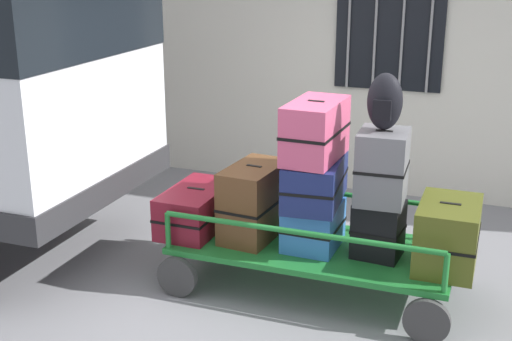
% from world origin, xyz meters
% --- Properties ---
extents(ground_plane, '(40.00, 40.00, 0.00)m').
position_xyz_m(ground_plane, '(0.00, 0.00, 0.00)').
color(ground_plane, gray).
extents(luggage_cart, '(2.39, 1.13, 0.40)m').
position_xyz_m(luggage_cart, '(0.21, -0.07, 0.33)').
color(luggage_cart, '#1E722D').
rests_on(luggage_cart, ground).
extents(cart_railing, '(2.28, 1.00, 0.33)m').
position_xyz_m(cart_railing, '(0.21, -0.07, 0.67)').
color(cart_railing, '#1E722D').
rests_on(cart_railing, luggage_cart).
extents(suitcase_left_bottom, '(0.47, 0.84, 0.38)m').
position_xyz_m(suitcase_left_bottom, '(-0.87, -0.07, 0.58)').
color(suitcase_left_bottom, maroon).
rests_on(suitcase_left_bottom, luggage_cart).
extents(suitcase_midleft_bottom, '(0.46, 0.74, 0.64)m').
position_xyz_m(suitcase_midleft_bottom, '(-0.33, -0.05, 0.71)').
color(suitcase_midleft_bottom, brown).
rests_on(suitcase_midleft_bottom, luggage_cart).
extents(suitcase_center_bottom, '(0.44, 0.53, 0.39)m').
position_xyz_m(suitcase_center_bottom, '(0.21, -0.09, 0.59)').
color(suitcase_center_bottom, '#3372C6').
rests_on(suitcase_center_bottom, luggage_cart).
extents(suitcase_center_middle, '(0.50, 0.83, 0.38)m').
position_xyz_m(suitcase_center_middle, '(0.21, -0.07, 0.97)').
color(suitcase_center_middle, navy).
rests_on(suitcase_center_middle, suitcase_center_bottom).
extents(suitcase_center_top, '(0.41, 0.73, 0.48)m').
position_xyz_m(suitcase_center_top, '(0.21, -0.11, 1.40)').
color(suitcase_center_top, '#CC4C72').
rests_on(suitcase_center_top, suitcase_center_middle).
extents(suitcase_midright_bottom, '(0.41, 0.37, 0.47)m').
position_xyz_m(suitcase_midright_bottom, '(0.75, -0.09, 0.63)').
color(suitcase_midright_bottom, black).
rests_on(suitcase_midright_bottom, luggage_cart).
extents(suitcase_midright_middle, '(0.41, 0.47, 0.58)m').
position_xyz_m(suitcase_midright_middle, '(0.75, -0.08, 1.15)').
color(suitcase_midright_middle, slate).
rests_on(suitcase_midright_middle, suitcase_midright_bottom).
extents(suitcase_right_bottom, '(0.47, 0.69, 0.53)m').
position_xyz_m(suitcase_right_bottom, '(1.29, -0.08, 0.66)').
color(suitcase_right_bottom, '#4C5119').
rests_on(suitcase_right_bottom, luggage_cart).
extents(backpack, '(0.27, 0.22, 0.44)m').
position_xyz_m(backpack, '(0.74, -0.07, 1.67)').
color(backpack, black).
rests_on(backpack, suitcase_midright_middle).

